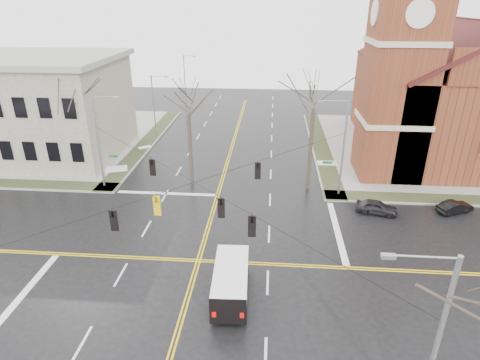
# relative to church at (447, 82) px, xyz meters

# --- Properties ---
(ground) EXTENTS (120.00, 120.00, 0.00)m
(ground) POSITION_rel_church_xyz_m (-24.76, -24.78, -8.43)
(ground) COLOR black
(ground) RESTS_ON ground
(sidewalks) EXTENTS (80.00, 80.00, 0.17)m
(sidewalks) POSITION_rel_church_xyz_m (-24.76, -24.78, -8.36)
(sidewalks) COLOR gray
(sidewalks) RESTS_ON ground
(road_markings) EXTENTS (100.00, 100.00, 0.01)m
(road_markings) POSITION_rel_church_xyz_m (-24.76, -24.78, -8.43)
(road_markings) COLOR gold
(road_markings) RESTS_ON ground
(church) EXTENTS (24.28, 27.48, 27.50)m
(church) POSITION_rel_church_xyz_m (0.00, 0.00, 0.00)
(church) COLOR brown
(church) RESTS_ON ground
(civic_building_a) EXTENTS (18.00, 14.00, 11.00)m
(civic_building_a) POSITION_rel_church_xyz_m (-46.76, -4.78, -2.93)
(civic_building_a) COLOR gray
(civic_building_a) RESTS_ON ground
(signal_pole_ne) EXTENTS (2.75, 0.22, 9.00)m
(signal_pole_ne) POSITION_rel_church_xyz_m (-13.44, -13.28, -3.48)
(signal_pole_ne) COLOR gray
(signal_pole_ne) RESTS_ON ground
(signal_pole_nw) EXTENTS (2.75, 0.22, 9.00)m
(signal_pole_nw) POSITION_rel_church_xyz_m (-36.09, -13.28, -3.48)
(signal_pole_nw) COLOR gray
(signal_pole_nw) RESTS_ON ground
(signal_pole_se) EXTENTS (2.75, 0.22, 9.00)m
(signal_pole_se) POSITION_rel_church_xyz_m (-13.44, -36.28, -3.48)
(signal_pole_se) COLOR gray
(signal_pole_se) RESTS_ON ground
(span_wires) EXTENTS (23.02, 23.02, 0.03)m
(span_wires) POSITION_rel_church_xyz_m (-24.76, -24.78, -2.23)
(span_wires) COLOR black
(span_wires) RESTS_ON ground
(traffic_signals) EXTENTS (8.21, 8.26, 1.30)m
(traffic_signals) POSITION_rel_church_xyz_m (-24.76, -25.45, -2.98)
(traffic_signals) COLOR black
(traffic_signals) RESTS_ON ground
(streetlight_north_a) EXTENTS (2.30, 0.20, 8.00)m
(streetlight_north_a) POSITION_rel_church_xyz_m (-35.42, 3.22, -3.97)
(streetlight_north_a) COLOR gray
(streetlight_north_a) RESTS_ON ground
(streetlight_north_b) EXTENTS (2.30, 0.20, 8.00)m
(streetlight_north_b) POSITION_rel_church_xyz_m (-35.42, 23.22, -3.97)
(streetlight_north_b) COLOR gray
(streetlight_north_b) RESTS_ON ground
(cargo_van) EXTENTS (2.33, 5.53, 2.07)m
(cargo_van) POSITION_rel_church_xyz_m (-22.06, -28.11, -7.21)
(cargo_van) COLOR white
(cargo_van) RESTS_ON ground
(parked_car_a) EXTENTS (3.76, 2.24, 1.20)m
(parked_car_a) POSITION_rel_church_xyz_m (-10.50, -16.62, -7.83)
(parked_car_a) COLOR black
(parked_car_a) RESTS_ON ground
(parked_car_b) EXTENTS (3.44, 2.34, 1.07)m
(parked_car_b) POSITION_rel_church_xyz_m (-3.64, -15.93, -7.90)
(parked_car_b) COLOR black
(parked_car_b) RESTS_ON ground
(tree_nw_far) EXTENTS (4.00, 4.00, 11.23)m
(tree_nw_far) POSITION_rel_church_xyz_m (-39.08, -11.17, -0.30)
(tree_nw_far) COLOR #352B21
(tree_nw_far) RESTS_ON ground
(tree_nw_near) EXTENTS (4.00, 4.00, 10.54)m
(tree_nw_near) POSITION_rel_church_xyz_m (-27.70, -11.79, -0.79)
(tree_nw_near) COLOR #352B21
(tree_nw_near) RESTS_ON ground
(tree_ne) EXTENTS (4.00, 4.00, 11.86)m
(tree_ne) POSITION_rel_church_xyz_m (-16.09, -11.92, 0.14)
(tree_ne) COLOR #352B21
(tree_ne) RESTS_ON ground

